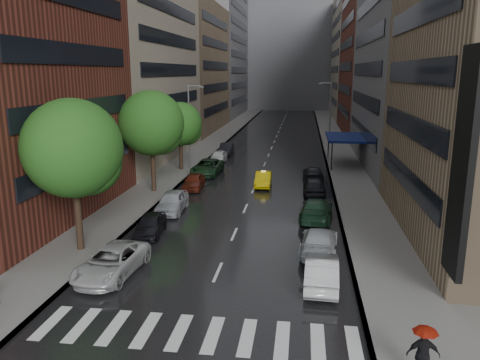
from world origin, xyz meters
name	(u,v)px	position (x,y,z in m)	size (l,w,h in m)	color
ground	(202,309)	(0.00, 0.00, 0.00)	(220.00, 220.00, 0.00)	gray
road	(273,144)	(0.00, 50.00, 0.01)	(14.00, 140.00, 0.01)	black
sidewalk_left	(214,142)	(-9.00, 50.00, 0.07)	(4.00, 140.00, 0.15)	gray
sidewalk_right	(335,144)	(9.00, 50.00, 0.07)	(4.00, 140.00, 0.15)	gray
crosswalk	(196,333)	(0.20, -2.00, 0.01)	(13.15, 2.80, 0.01)	silver
buildings_left	(187,36)	(-15.00, 58.79, 15.99)	(8.00, 108.00, 38.00)	maroon
buildings_right	(377,40)	(15.00, 56.70, 15.03)	(8.05, 109.10, 36.00)	#937A5B
building_far	(290,51)	(0.00, 118.00, 16.00)	(40.00, 14.00, 32.00)	slate
tree_near	(73,149)	(-8.60, 5.89, 6.16)	(5.65, 5.65, 9.00)	#382619
tree_mid	(151,123)	(-8.60, 19.86, 6.09)	(5.59, 5.59, 8.90)	#382619
tree_far	(180,124)	(-8.60, 29.30, 5.02)	(4.60, 4.60, 7.34)	#382619
taxi	(263,179)	(0.76, 23.44, 0.67)	(1.42, 4.06, 1.34)	yellow
parked_cars_left	(191,184)	(-5.40, 20.35, 0.75)	(2.88, 41.79, 1.61)	#BDBDBD
parked_cars_right	(316,208)	(5.40, 14.23, 0.75)	(2.69, 28.12, 1.58)	silver
ped_red_umbrella	(424,348)	(8.52, -4.01, 1.33)	(1.10, 0.82, 2.01)	black
street_lamp_left	(190,125)	(-7.72, 30.00, 4.89)	(1.74, 0.22, 9.00)	gray
street_lamp_right	(330,114)	(7.72, 45.00, 4.89)	(1.74, 0.22, 9.00)	gray
awning	(345,137)	(8.98, 35.00, 3.13)	(4.00, 8.00, 3.12)	navy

